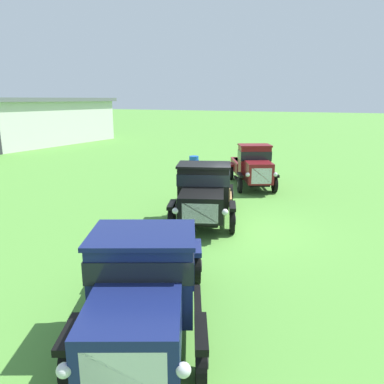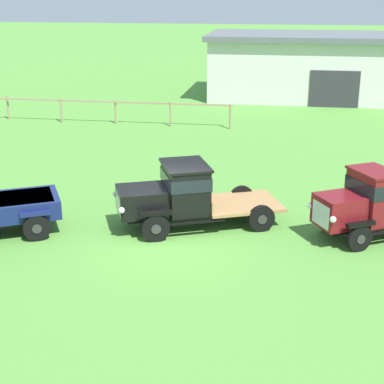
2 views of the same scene
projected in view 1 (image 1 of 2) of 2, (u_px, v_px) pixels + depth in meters
name	position (u px, v px, depth m)	size (l,w,h in m)	color
ground_plane	(237.00, 229.00, 12.91)	(240.00, 240.00, 0.00)	#518E38
vintage_truck_foreground_near	(146.00, 278.00, 7.06)	(5.44, 4.00, 2.08)	black
vintage_truck_second_in_line	(204.00, 192.00, 13.38)	(5.71, 3.86, 2.12)	black
vintage_truck_midrow_center	(253.00, 166.00, 18.93)	(4.85, 3.63, 2.19)	black
oil_drum_beside_row	(194.00, 163.00, 23.82)	(0.62, 0.62, 0.84)	#1951B2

